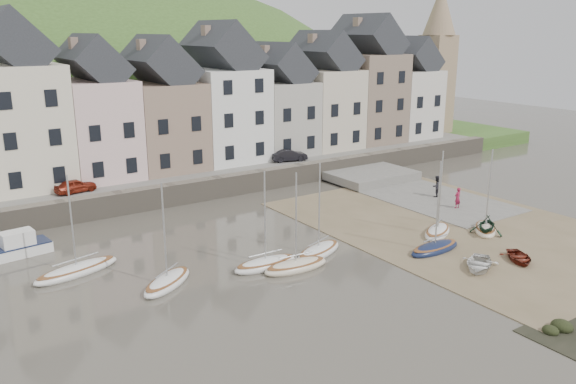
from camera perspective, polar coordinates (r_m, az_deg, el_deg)
ground at (r=37.57m, az=5.16°, el=-6.46°), size 160.00×160.00×0.00m
quay_land at (r=64.29m, az=-13.10°, el=3.24°), size 90.00×30.00×1.50m
quay_street at (r=53.77m, az=-8.68°, el=1.96°), size 70.00×7.00×0.10m
seawall at (r=50.88m, az=-6.95°, el=0.49°), size 70.00×1.20×1.80m
beach at (r=44.94m, az=16.14°, el=-3.24°), size 18.00×26.00×0.06m
slipway at (r=52.86m, az=12.36°, el=-0.14°), size 8.00×18.00×0.12m
hillside at (r=94.17m, az=-21.50°, el=-5.44°), size 134.40×84.00×84.00m
townhouse_terrace at (r=56.61m, az=-8.85°, el=8.58°), size 61.05×8.00×13.93m
church_spire at (r=76.25m, az=14.46°, el=12.87°), size 4.00×4.00×18.00m
sailboat_0 at (r=37.19m, az=-20.03°, el=-7.20°), size 5.59×2.82×6.32m
sailboat_1 at (r=34.15m, az=-11.77°, el=-8.60°), size 4.32×3.69×6.32m
sailboat_2 at (r=35.56m, az=0.78°, el=-7.25°), size 4.38×1.74×6.32m
sailboat_3 at (r=35.88m, az=-2.23°, el=-7.05°), size 4.29×1.54×6.32m
sailboat_4 at (r=37.90m, az=3.03°, el=-5.79°), size 4.55×2.87×6.32m
sailboat_5 at (r=39.53m, az=14.22°, el=-5.34°), size 4.37×1.73×6.32m
sailboat_6 at (r=42.73m, az=14.46°, el=-3.76°), size 4.10×3.15×6.32m
sailboat_7 at (r=44.25m, az=18.80°, el=-3.43°), size 3.55×3.40×6.32m
motorboat_0 at (r=41.30m, az=-25.83°, el=-5.09°), size 5.77×2.43×1.70m
rowboat_white at (r=37.37m, az=18.23°, el=-6.72°), size 3.81×3.54×0.64m
rowboat_green at (r=43.60m, az=18.95°, el=-3.07°), size 3.41×3.29×1.38m
rowboat_red at (r=39.40m, az=21.75°, el=-5.98°), size 3.03×3.24×0.55m
person_red at (r=48.99m, az=16.31°, el=-0.55°), size 0.64×0.43×1.71m
person_dark at (r=51.79m, az=14.36°, el=0.55°), size 0.95×0.76×1.86m
car_left at (r=49.09m, az=-20.14°, el=0.57°), size 3.37×1.78×1.09m
car_right at (r=57.25m, az=0.11°, el=3.63°), size 3.76×2.08×1.17m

